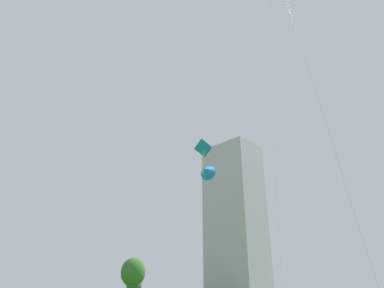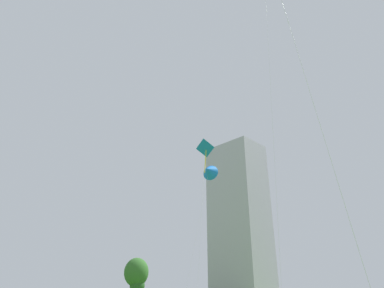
% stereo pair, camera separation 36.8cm
% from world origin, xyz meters
% --- Properties ---
extents(kite_flying_0, '(2.47, 5.72, 22.61)m').
position_xyz_m(kite_flying_0, '(-11.08, 26.47, 21.66)').
color(kite_flying_0, silver).
rests_on(kite_flying_0, ground).
extents(kite_flying_4, '(2.98, 7.17, 23.25)m').
position_xyz_m(kite_flying_4, '(-15.35, 34.65, 21.84)').
color(kite_flying_4, silver).
rests_on(kite_flying_4, ground).
extents(park_tree_0, '(2.45, 2.45, 5.54)m').
position_xyz_m(park_tree_0, '(-29.03, 33.96, 4.24)').
color(park_tree_0, brown).
rests_on(park_tree_0, ground).
extents(park_tree_1, '(4.07, 4.07, 8.70)m').
position_xyz_m(park_tree_1, '(-29.31, 33.84, 6.30)').
color(park_tree_1, brown).
rests_on(park_tree_1, ground).
extents(distant_highrise_1, '(27.42, 22.65, 72.84)m').
position_xyz_m(distant_highrise_1, '(-57.42, 133.80, 36.42)').
color(distant_highrise_1, '#A8A8AD').
rests_on(distant_highrise_1, ground).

